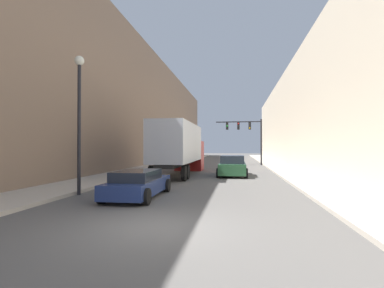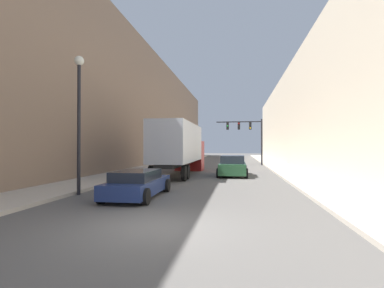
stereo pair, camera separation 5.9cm
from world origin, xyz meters
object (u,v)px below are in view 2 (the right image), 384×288
(street_lamp, at_px, (79,105))
(sedan_car, at_px, (138,184))
(suv_car, at_px, (233,166))
(semi_truck, at_px, (181,147))
(traffic_signal_gantry, at_px, (249,132))

(street_lamp, bearing_deg, sedan_car, -3.34)
(sedan_car, relative_size, suv_car, 0.95)
(sedan_car, distance_m, street_lamp, 4.56)
(street_lamp, bearing_deg, suv_car, 56.55)
(semi_truck, xyz_separation_m, traffic_signal_gantry, (5.80, 13.97, 1.79))
(suv_car, height_order, traffic_signal_gantry, traffic_signal_gantry)
(semi_truck, height_order, sedan_car, semi_truck)
(street_lamp, bearing_deg, traffic_signal_gantry, 70.98)
(suv_car, bearing_deg, traffic_signal_gantry, 83.25)
(traffic_signal_gantry, bearing_deg, semi_truck, -112.56)
(sedan_car, xyz_separation_m, street_lamp, (-2.87, 0.17, 3.54))
(traffic_signal_gantry, distance_m, street_lamp, 26.00)
(suv_car, distance_m, traffic_signal_gantry, 14.78)
(traffic_signal_gantry, bearing_deg, suv_car, -96.75)
(suv_car, relative_size, street_lamp, 0.77)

